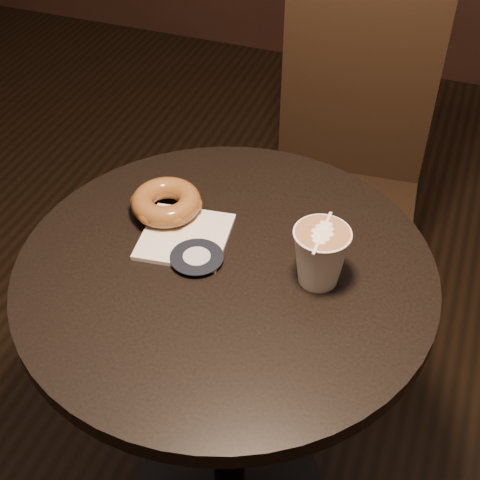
{
  "coord_description": "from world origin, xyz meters",
  "views": [
    {
      "loc": [
        0.3,
        -0.74,
        1.52
      ],
      "look_at": [
        0.01,
        0.03,
        0.79
      ],
      "focal_mm": 50.0,
      "sensor_mm": 36.0,
      "label": 1
    }
  ],
  "objects_px": {
    "pastry_bag": "(185,236)",
    "doughnut": "(166,202)",
    "latte_cup": "(320,256)",
    "chair": "(346,159)",
    "cafe_table": "(227,343)"
  },
  "relations": [
    {
      "from": "chair",
      "to": "doughnut",
      "type": "relative_size",
      "value": 7.7
    },
    {
      "from": "cafe_table",
      "to": "latte_cup",
      "type": "bearing_deg",
      "value": 7.77
    },
    {
      "from": "pastry_bag",
      "to": "doughnut",
      "type": "distance_m",
      "value": 0.08
    },
    {
      "from": "doughnut",
      "to": "latte_cup",
      "type": "bearing_deg",
      "value": -12.48
    },
    {
      "from": "pastry_bag",
      "to": "latte_cup",
      "type": "bearing_deg",
      "value": -11.69
    },
    {
      "from": "chair",
      "to": "cafe_table",
      "type": "bearing_deg",
      "value": -100.7
    },
    {
      "from": "doughnut",
      "to": "latte_cup",
      "type": "relative_size",
      "value": 1.24
    },
    {
      "from": "cafe_table",
      "to": "pastry_bag",
      "type": "height_order",
      "value": "pastry_bag"
    },
    {
      "from": "pastry_bag",
      "to": "doughnut",
      "type": "bearing_deg",
      "value": 131.97
    },
    {
      "from": "latte_cup",
      "to": "cafe_table",
      "type": "bearing_deg",
      "value": -172.23
    },
    {
      "from": "doughnut",
      "to": "latte_cup",
      "type": "height_order",
      "value": "latte_cup"
    },
    {
      "from": "pastry_bag",
      "to": "latte_cup",
      "type": "height_order",
      "value": "latte_cup"
    },
    {
      "from": "cafe_table",
      "to": "pastry_bag",
      "type": "bearing_deg",
      "value": 156.67
    },
    {
      "from": "cafe_table",
      "to": "latte_cup",
      "type": "relative_size",
      "value": 7.42
    },
    {
      "from": "cafe_table",
      "to": "doughnut",
      "type": "distance_m",
      "value": 0.28
    }
  ]
}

